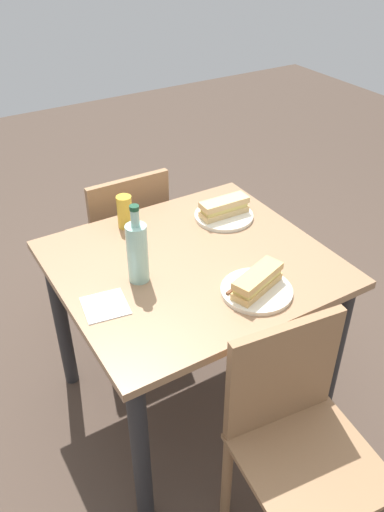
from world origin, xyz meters
The scene contains 13 objects.
ground_plane centered at (0.00, 0.00, 0.00)m, with size 8.00×8.00×0.00m, color #47382D.
dining_table centered at (0.00, 0.00, 0.63)m, with size 0.96×0.87×0.75m.
chair_far centered at (0.00, 0.63, 0.49)m, with size 0.40×0.40×0.85m.
chair_near centered at (-0.01, -0.63, 0.49)m, with size 0.44×0.44×0.85m.
plate_near centered at (0.09, -0.27, 0.76)m, with size 0.24×0.24×0.01m, color silver.
baguette_sandwich_near centered at (0.09, -0.27, 0.80)m, with size 0.22×0.13×0.07m.
knife_near centered at (0.06, -0.22, 0.77)m, with size 0.18×0.06×0.01m.
plate_far centered at (0.27, 0.19, 0.76)m, with size 0.24×0.24×0.01m, color silver.
baguette_sandwich_far centered at (0.27, 0.19, 0.80)m, with size 0.21×0.08×0.07m.
knife_far centered at (0.26, 0.25, 0.77)m, with size 0.18×0.06×0.01m.
water_bottle centered at (-0.21, 0.00, 0.87)m, with size 0.07×0.07×0.29m.
beer_glass centered at (-0.11, 0.34, 0.82)m, with size 0.06×0.06×0.14m, color gold.
paper_napkin centered at (-0.37, -0.07, 0.75)m, with size 0.14×0.14×0.00m, color white.
Camera 1 is at (-0.80, -1.32, 1.85)m, focal length 36.57 mm.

